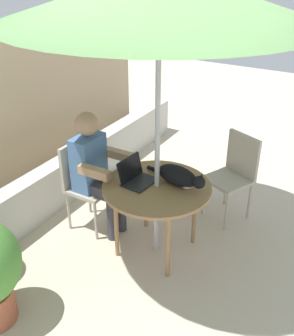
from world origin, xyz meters
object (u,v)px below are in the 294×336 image
object	(u,v)px
patio_table	(157,192)
person_seated	(95,167)
laptop	(135,175)
cat	(180,177)
chair_empty	(235,170)
chair_occupied	(83,178)

from	to	relation	value
patio_table	person_seated	size ratio (longest dim) A/B	0.77
person_seated	laptop	world-z (taller)	person_seated
laptop	cat	size ratio (longest dim) A/B	0.50
person_seated	laptop	bearing A→B (deg)	-93.74
chair_empty	cat	bearing A→B (deg)	162.97
patio_table	person_seated	bearing A→B (deg)	90.00
patio_table	laptop	world-z (taller)	laptop
chair_empty	laptop	bearing A→B (deg)	146.81
patio_table	cat	world-z (taller)	cat
patio_table	laptop	xyz separation A→B (m)	(-0.03, 0.21, 0.12)
person_seated	cat	xyz separation A→B (m)	(0.11, -0.84, 0.08)
patio_table	cat	bearing A→B (deg)	-55.14
chair_occupied	cat	bearing A→B (deg)	-83.44
chair_occupied	chair_empty	distance (m)	1.54
laptop	patio_table	bearing A→B (deg)	-81.75
patio_table	chair_empty	bearing A→B (deg)	-24.10
chair_empty	person_seated	distance (m)	1.43
chair_occupied	chair_empty	bearing A→B (deg)	-53.57
patio_table	cat	xyz separation A→B (m)	(0.11, -0.16, 0.15)
chair_occupied	person_seated	size ratio (longest dim) A/B	0.73
cat	person_seated	bearing A→B (deg)	97.79
chair_empty	person_seated	bearing A→B (deg)	130.23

